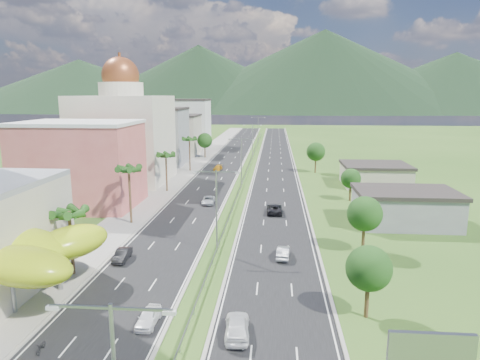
# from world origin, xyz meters

# --- Properties ---
(ground) EXTENTS (500.00, 500.00, 0.00)m
(ground) POSITION_xyz_m (0.00, 0.00, 0.00)
(ground) COLOR #2D5119
(ground) RESTS_ON ground
(road_left) EXTENTS (11.00, 260.00, 0.04)m
(road_left) POSITION_xyz_m (-7.50, 90.00, 0.02)
(road_left) COLOR black
(road_left) RESTS_ON ground
(road_right) EXTENTS (11.00, 260.00, 0.04)m
(road_right) POSITION_xyz_m (7.50, 90.00, 0.02)
(road_right) COLOR black
(road_right) RESTS_ON ground
(sidewalk_left) EXTENTS (7.00, 260.00, 0.12)m
(sidewalk_left) POSITION_xyz_m (-17.00, 90.00, 0.06)
(sidewalk_left) COLOR gray
(sidewalk_left) RESTS_ON ground
(median_guardrail) EXTENTS (0.10, 216.06, 0.76)m
(median_guardrail) POSITION_xyz_m (0.00, 71.99, 0.62)
(median_guardrail) COLOR gray
(median_guardrail) RESTS_ON ground
(streetlight_median_b) EXTENTS (6.04, 0.25, 11.00)m
(streetlight_median_b) POSITION_xyz_m (0.00, 10.00, 6.75)
(streetlight_median_b) COLOR gray
(streetlight_median_b) RESTS_ON ground
(streetlight_median_c) EXTENTS (6.04, 0.25, 11.00)m
(streetlight_median_c) POSITION_xyz_m (0.00, 50.00, 6.75)
(streetlight_median_c) COLOR gray
(streetlight_median_c) RESTS_ON ground
(streetlight_median_d) EXTENTS (6.04, 0.25, 11.00)m
(streetlight_median_d) POSITION_xyz_m (0.00, 95.00, 6.75)
(streetlight_median_d) COLOR gray
(streetlight_median_d) RESTS_ON ground
(streetlight_median_e) EXTENTS (6.04, 0.25, 11.00)m
(streetlight_median_e) POSITION_xyz_m (0.00, 140.00, 6.75)
(streetlight_median_e) COLOR gray
(streetlight_median_e) RESTS_ON ground
(pink_shophouse) EXTENTS (20.00, 15.00, 15.00)m
(pink_shophouse) POSITION_xyz_m (-28.00, 32.00, 7.50)
(pink_shophouse) COLOR #BF524E
(pink_shophouse) RESTS_ON ground
(domed_building) EXTENTS (20.00, 20.00, 28.70)m
(domed_building) POSITION_xyz_m (-28.00, 55.00, 11.35)
(domed_building) COLOR beige
(domed_building) RESTS_ON ground
(midrise_grey) EXTENTS (16.00, 15.00, 16.00)m
(midrise_grey) POSITION_xyz_m (-27.00, 80.00, 8.00)
(midrise_grey) COLOR gray
(midrise_grey) RESTS_ON ground
(midrise_beige) EXTENTS (16.00, 15.00, 13.00)m
(midrise_beige) POSITION_xyz_m (-27.00, 102.00, 6.50)
(midrise_beige) COLOR #AAA18C
(midrise_beige) RESTS_ON ground
(midrise_white) EXTENTS (16.00, 15.00, 18.00)m
(midrise_white) POSITION_xyz_m (-27.00, 125.00, 9.00)
(midrise_white) COLOR silver
(midrise_white) RESTS_ON ground
(billboard) EXTENTS (5.20, 0.35, 6.20)m
(billboard) POSITION_xyz_m (17.00, -18.00, 4.42)
(billboard) COLOR gray
(billboard) RESTS_ON ground
(shed_near) EXTENTS (15.00, 10.00, 5.00)m
(shed_near) POSITION_xyz_m (28.00, 25.00, 2.50)
(shed_near) COLOR gray
(shed_near) RESTS_ON ground
(shed_far) EXTENTS (14.00, 12.00, 4.40)m
(shed_far) POSITION_xyz_m (30.00, 55.00, 2.20)
(shed_far) COLOR #AAA18C
(shed_far) RESTS_ON ground
(palm_tree_b) EXTENTS (3.60, 3.60, 8.10)m
(palm_tree_b) POSITION_xyz_m (-15.50, 2.00, 7.06)
(palm_tree_b) COLOR #47301C
(palm_tree_b) RESTS_ON ground
(palm_tree_c) EXTENTS (3.60, 3.60, 9.60)m
(palm_tree_c) POSITION_xyz_m (-15.50, 22.00, 8.50)
(palm_tree_c) COLOR #47301C
(palm_tree_c) RESTS_ON ground
(palm_tree_d) EXTENTS (3.60, 3.60, 8.60)m
(palm_tree_d) POSITION_xyz_m (-15.50, 45.00, 7.54)
(palm_tree_d) COLOR #47301C
(palm_tree_d) RESTS_ON ground
(palm_tree_e) EXTENTS (3.60, 3.60, 9.40)m
(palm_tree_e) POSITION_xyz_m (-15.50, 70.00, 8.31)
(palm_tree_e) COLOR #47301C
(palm_tree_e) RESTS_ON ground
(leafy_tree_lfar) EXTENTS (4.90, 4.90, 8.05)m
(leafy_tree_lfar) POSITION_xyz_m (-15.50, 95.00, 5.58)
(leafy_tree_lfar) COLOR #47301C
(leafy_tree_lfar) RESTS_ON ground
(leafy_tree_ra) EXTENTS (4.20, 4.20, 6.90)m
(leafy_tree_ra) POSITION_xyz_m (16.00, -5.00, 4.78)
(leafy_tree_ra) COLOR #47301C
(leafy_tree_ra) RESTS_ON ground
(leafy_tree_rb) EXTENTS (4.55, 4.55, 7.47)m
(leafy_tree_rb) POSITION_xyz_m (19.00, 12.00, 5.18)
(leafy_tree_rb) COLOR #47301C
(leafy_tree_rb) RESTS_ON ground
(leafy_tree_rc) EXTENTS (3.85, 3.85, 6.33)m
(leafy_tree_rc) POSITION_xyz_m (22.00, 40.00, 4.37)
(leafy_tree_rc) COLOR #47301C
(leafy_tree_rc) RESTS_ON ground
(leafy_tree_rd) EXTENTS (4.90, 4.90, 8.05)m
(leafy_tree_rd) POSITION_xyz_m (18.00, 70.00, 5.58)
(leafy_tree_rd) COLOR #47301C
(leafy_tree_rd) RESTS_ON ground
(mountain_ridge) EXTENTS (860.00, 140.00, 90.00)m
(mountain_ridge) POSITION_xyz_m (60.00, 450.00, 0.00)
(mountain_ridge) COLOR black
(mountain_ridge) RESTS_ON ground
(car_white_near_left) EXTENTS (1.70, 4.05, 1.37)m
(car_white_near_left) POSITION_xyz_m (-3.75, -7.97, 0.72)
(car_white_near_left) COLOR white
(car_white_near_left) RESTS_ON road_left
(car_dark_left) EXTENTS (1.67, 4.28, 1.39)m
(car_dark_left) POSITION_xyz_m (-11.41, 6.55, 0.73)
(car_dark_left) COLOR black
(car_dark_left) RESTS_ON road_left
(car_silver_mid_left) EXTENTS (2.47, 4.96, 1.35)m
(car_silver_mid_left) POSITION_xyz_m (-5.08, 35.20, 0.71)
(car_silver_mid_left) COLOR #B8BCC1
(car_silver_mid_left) RESTS_ON road_left
(car_yellow_far_left) EXTENTS (2.29, 4.60, 1.28)m
(car_yellow_far_left) POSITION_xyz_m (-8.14, 71.69, 0.68)
(car_yellow_far_left) COLOR gold
(car_yellow_far_left) RESTS_ON road_left
(car_white_near_right) EXTENTS (2.41, 5.25, 1.74)m
(car_white_near_right) POSITION_xyz_m (4.35, -9.15, 0.91)
(car_white_near_right) COLOR white
(car_white_near_right) RESTS_ON road_right
(car_silver_right) EXTENTS (1.84, 4.43, 1.43)m
(car_silver_right) POSITION_xyz_m (8.55, 9.04, 0.75)
(car_silver_right) COLOR #97999E
(car_silver_right) RESTS_ON road_right
(car_dark_far_right) EXTENTS (2.72, 5.67, 1.56)m
(car_dark_far_right) POSITION_xyz_m (7.41, 29.77, 0.82)
(car_dark_far_right) COLOR black
(car_dark_far_right) RESTS_ON road_right
(motorcycle) EXTENTS (0.78, 1.75, 1.08)m
(motorcycle) POSITION_xyz_m (-11.10, -12.76, 0.58)
(motorcycle) COLOR black
(motorcycle) RESTS_ON road_left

